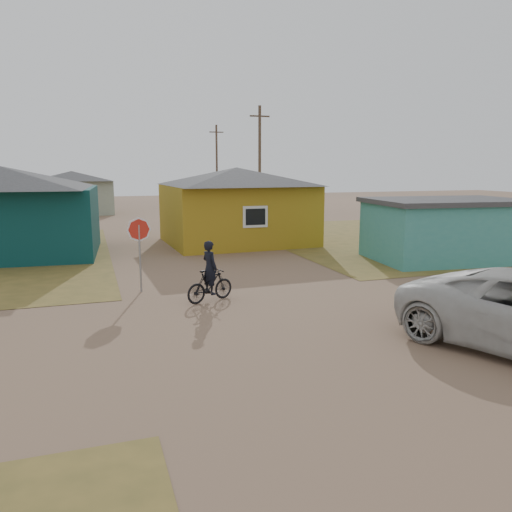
{
  "coord_description": "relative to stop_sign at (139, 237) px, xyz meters",
  "views": [
    {
      "loc": [
        -4.79,
        -10.85,
        3.9
      ],
      "look_at": [
        -0.14,
        3.0,
        1.3
      ],
      "focal_mm": 35.0,
      "sensor_mm": 36.0,
      "label": 1
    }
  ],
  "objects": [
    {
      "name": "shed_turquoise",
      "position": [
        12.84,
        1.57,
        -0.45
      ],
      "size": [
        6.71,
        4.93,
        2.6
      ],
      "color": "teal",
      "rests_on": "ground"
    },
    {
      "name": "ground",
      "position": [
        3.34,
        -4.93,
        -1.76
      ],
      "size": [
        120.0,
        120.0,
        0.0
      ],
      "primitive_type": "plane",
      "color": "#82634B"
    },
    {
      "name": "house_yellow",
      "position": [
        5.84,
        9.06,
        0.25
      ],
      "size": [
        7.72,
        6.76,
        3.9
      ],
      "color": "#A38019",
      "rests_on": "ground"
    },
    {
      "name": "utility_pole_far",
      "position": [
        10.84,
        33.07,
        2.38
      ],
      "size": [
        1.4,
        0.2,
        8.0
      ],
      "color": "brown",
      "rests_on": "ground"
    },
    {
      "name": "house_beige_east",
      "position": [
        13.34,
        35.07,
        0.1
      ],
      "size": [
        6.95,
        6.05,
        3.6
      ],
      "color": "tan",
      "rests_on": "ground"
    },
    {
      "name": "grass_ne",
      "position": [
        17.34,
        8.07,
        -1.75
      ],
      "size": [
        20.0,
        18.0,
        0.0
      ],
      "primitive_type": "cube",
      "color": "olive",
      "rests_on": "ground"
    },
    {
      "name": "stop_sign",
      "position": [
        0.0,
        0.0,
        0.0
      ],
      "size": [
        0.77,
        0.22,
        2.38
      ],
      "color": "gray",
      "rests_on": "ground"
    },
    {
      "name": "cyclist",
      "position": [
        1.81,
        -1.83,
        -1.1
      ],
      "size": [
        1.65,
        1.04,
        1.81
      ],
      "color": "black",
      "rests_on": "ground"
    },
    {
      "name": "utility_pole_near",
      "position": [
        9.84,
        17.07,
        2.38
      ],
      "size": [
        1.4,
        0.2,
        8.0
      ],
      "color": "brown",
      "rests_on": "ground"
    },
    {
      "name": "house_teal",
      "position": [
        -5.16,
        8.57,
        0.3
      ],
      "size": [
        8.93,
        7.08,
        4.0
      ],
      "color": "#093233",
      "rests_on": "ground"
    },
    {
      "name": "house_pale_west",
      "position": [
        -2.66,
        29.07,
        0.1
      ],
      "size": [
        7.04,
        6.15,
        3.6
      ],
      "color": "gray",
      "rests_on": "ground"
    }
  ]
}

